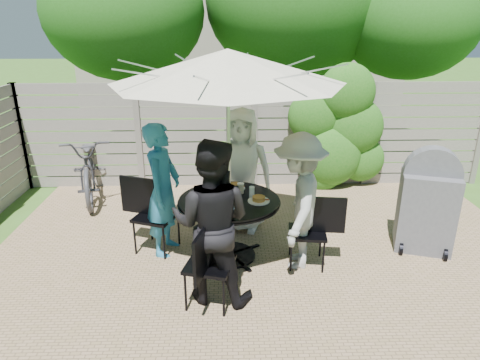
{
  "coord_description": "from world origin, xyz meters",
  "views": [
    {
      "loc": [
        -0.46,
        -4.22,
        2.82
      ],
      "look_at": [
        -0.32,
        0.7,
        0.97
      ],
      "focal_mm": 32.0,
      "sensor_mm": 36.0,
      "label": 1
    }
  ],
  "objects_px": {
    "person_front": "(212,223)",
    "glass_back": "(225,185)",
    "person_right": "(299,202)",
    "glass_front": "(233,203)",
    "plate_left": "(200,195)",
    "glass_left": "(206,196)",
    "umbrella": "(228,67)",
    "bbq_grill": "(427,204)",
    "person_left": "(163,190)",
    "chair_back": "(243,207)",
    "bicycle": "(90,165)",
    "chair_left": "(156,229)",
    "coffee_cup": "(241,189)",
    "plate_front": "(222,210)",
    "plate_back": "(235,187)",
    "chair_front": "(210,280)",
    "plate_right": "(259,200)",
    "glass_right": "(252,192)",
    "syrup_jug": "(225,191)",
    "person_back": "(242,171)",
    "patio_table": "(229,217)",
    "chair_right": "(308,245)"
  },
  "relations": [
    {
      "from": "person_front",
      "to": "glass_back",
      "type": "height_order",
      "value": "person_front"
    },
    {
      "from": "person_right",
      "to": "glass_front",
      "type": "xyz_separation_m",
      "value": [
        -0.76,
        -0.1,
        0.04
      ]
    },
    {
      "from": "plate_left",
      "to": "glass_left",
      "type": "xyz_separation_m",
      "value": [
        0.08,
        -0.12,
        0.05
      ]
    },
    {
      "from": "plate_left",
      "to": "glass_back",
      "type": "height_order",
      "value": "glass_back"
    },
    {
      "from": "umbrella",
      "to": "bbq_grill",
      "type": "xyz_separation_m",
      "value": [
        2.51,
        0.16,
        -1.72
      ]
    },
    {
      "from": "person_left",
      "to": "glass_left",
      "type": "height_order",
      "value": "person_left"
    },
    {
      "from": "person_right",
      "to": "glass_front",
      "type": "bearing_deg",
      "value": -70.3
    },
    {
      "from": "person_front",
      "to": "glass_back",
      "type": "bearing_deg",
      "value": -84.5
    },
    {
      "from": "chair_back",
      "to": "bicycle",
      "type": "xyz_separation_m",
      "value": [
        -2.52,
        1.16,
        0.28
      ]
    },
    {
      "from": "chair_left",
      "to": "glass_left",
      "type": "height_order",
      "value": "chair_left"
    },
    {
      "from": "glass_left",
      "to": "coffee_cup",
      "type": "relative_size",
      "value": 1.17
    },
    {
      "from": "plate_front",
      "to": "glass_front",
      "type": "relative_size",
      "value": 1.86
    },
    {
      "from": "plate_back",
      "to": "glass_front",
      "type": "xyz_separation_m",
      "value": [
        -0.03,
        -0.63,
        0.05
      ]
    },
    {
      "from": "bicycle",
      "to": "bbq_grill",
      "type": "bearing_deg",
      "value": -36.35
    },
    {
      "from": "glass_front",
      "to": "chair_front",
      "type": "bearing_deg",
      "value": -111.04
    },
    {
      "from": "plate_right",
      "to": "glass_back",
      "type": "relative_size",
      "value": 1.86
    },
    {
      "from": "bbq_grill",
      "to": "glass_right",
      "type": "bearing_deg",
      "value": -159.09
    },
    {
      "from": "chair_back",
      "to": "syrup_jug",
      "type": "xyz_separation_m",
      "value": [
        -0.26,
        -0.88,
        0.61
      ]
    },
    {
      "from": "person_back",
      "to": "glass_back",
      "type": "xyz_separation_m",
      "value": [
        -0.23,
        -0.53,
        -0.01
      ]
    },
    {
      "from": "person_back",
      "to": "bbq_grill",
      "type": "relative_size",
      "value": 1.27
    },
    {
      "from": "patio_table",
      "to": "glass_right",
      "type": "height_order",
      "value": "glass_right"
    },
    {
      "from": "chair_left",
      "to": "person_left",
      "type": "height_order",
      "value": "person_left"
    },
    {
      "from": "person_back",
      "to": "plate_front",
      "type": "distance_m",
      "value": 1.19
    },
    {
      "from": "plate_back",
      "to": "glass_back",
      "type": "relative_size",
      "value": 1.86
    },
    {
      "from": "plate_back",
      "to": "glass_right",
      "type": "height_order",
      "value": "glass_right"
    },
    {
      "from": "plate_front",
      "to": "syrup_jug",
      "type": "xyz_separation_m",
      "value": [
        0.03,
        0.41,
        0.06
      ]
    },
    {
      "from": "umbrella",
      "to": "glass_right",
      "type": "bearing_deg",
      "value": 9.46
    },
    {
      "from": "plate_left",
      "to": "syrup_jug",
      "type": "xyz_separation_m",
      "value": [
        0.3,
        -0.02,
        0.06
      ]
    },
    {
      "from": "person_right",
      "to": "bbq_grill",
      "type": "xyz_separation_m",
      "value": [
        1.7,
        0.34,
        -0.2
      ]
    },
    {
      "from": "person_right",
      "to": "patio_table",
      "type": "bearing_deg",
      "value": -90.0
    },
    {
      "from": "chair_front",
      "to": "coffee_cup",
      "type": "bearing_deg",
      "value": -2.55
    },
    {
      "from": "glass_right",
      "to": "bbq_grill",
      "type": "height_order",
      "value": "bbq_grill"
    },
    {
      "from": "plate_left",
      "to": "glass_right",
      "type": "bearing_deg",
      "value": -2.93
    },
    {
      "from": "chair_front",
      "to": "glass_front",
      "type": "relative_size",
      "value": 6.87
    },
    {
      "from": "person_back",
      "to": "glass_right",
      "type": "distance_m",
      "value": 0.77
    },
    {
      "from": "person_left",
      "to": "chair_front",
      "type": "relative_size",
      "value": 1.76
    },
    {
      "from": "person_right",
      "to": "glass_back",
      "type": "xyz_separation_m",
      "value": [
        -0.86,
        0.46,
        0.04
      ]
    },
    {
      "from": "person_back",
      "to": "syrup_jug",
      "type": "height_order",
      "value": "person_back"
    },
    {
      "from": "plate_back",
      "to": "bicycle",
      "type": "height_order",
      "value": "bicycle"
    },
    {
      "from": "patio_table",
      "to": "chair_front",
      "type": "height_order",
      "value": "chair_front"
    },
    {
      "from": "glass_left",
      "to": "chair_front",
      "type": "bearing_deg",
      "value": -85.81
    },
    {
      "from": "plate_left",
      "to": "glass_left",
      "type": "height_order",
      "value": "glass_left"
    },
    {
      "from": "plate_back",
      "to": "bicycle",
      "type": "distance_m",
      "value": 2.97
    },
    {
      "from": "bbq_grill",
      "to": "plate_back",
      "type": "bearing_deg",
      "value": -166.52
    },
    {
      "from": "glass_back",
      "to": "chair_back",
      "type": "bearing_deg",
      "value": 68.94
    },
    {
      "from": "person_right",
      "to": "coffee_cup",
      "type": "xyz_separation_m",
      "value": [
        -0.66,
        0.37,
        0.03
      ]
    },
    {
      "from": "person_back",
      "to": "syrup_jug",
      "type": "distance_m",
      "value": 0.78
    },
    {
      "from": "bbq_grill",
      "to": "person_right",
      "type": "bearing_deg",
      "value": -150.68
    },
    {
      "from": "person_left",
      "to": "chair_right",
      "type": "xyz_separation_m",
      "value": [
        1.75,
        -0.39,
        -0.58
      ]
    },
    {
      "from": "person_left",
      "to": "glass_back",
      "type": "distance_m",
      "value": 0.77
    }
  ]
}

